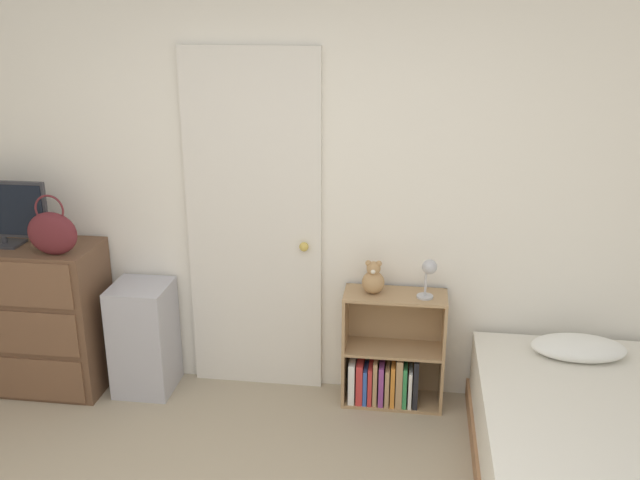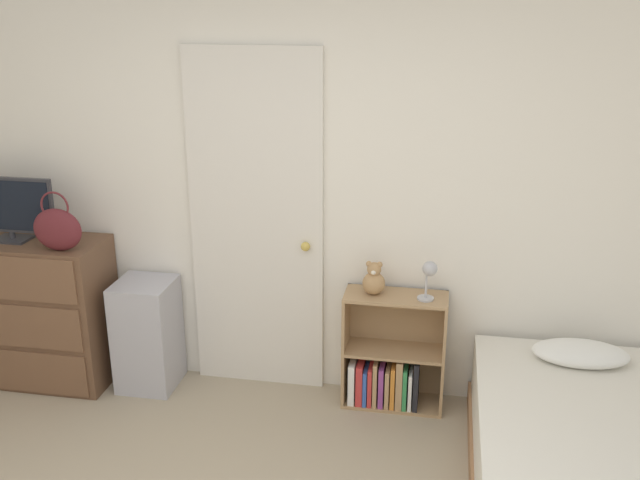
# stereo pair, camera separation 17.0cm
# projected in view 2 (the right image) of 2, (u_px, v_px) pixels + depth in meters

# --- Properties ---
(wall_back) EXTENTS (10.00, 0.06, 2.55)m
(wall_back) POSITION_uv_depth(u_px,v_px,m) (296.00, 189.00, 4.21)
(wall_back) COLOR white
(wall_back) RESTS_ON ground_plane
(door_closed) EXTENTS (0.81, 0.09, 2.10)m
(door_closed) POSITION_uv_depth(u_px,v_px,m) (257.00, 225.00, 4.27)
(door_closed) COLOR silver
(door_closed) RESTS_ON ground_plane
(dresser) EXTENTS (1.04, 0.45, 0.94)m
(dresser) POSITION_uv_depth(u_px,v_px,m) (28.00, 310.00, 4.51)
(dresser) COLOR brown
(dresser) RESTS_ON ground_plane
(tv) EXTENTS (0.59, 0.16, 0.40)m
(tv) POSITION_uv_depth(u_px,v_px,m) (8.00, 208.00, 4.28)
(tv) COLOR #2D2D33
(tv) RESTS_ON dresser
(handbag) EXTENTS (0.30, 0.12, 0.36)m
(handbag) POSITION_uv_depth(u_px,v_px,m) (57.00, 229.00, 4.13)
(handbag) COLOR #591E23
(handbag) RESTS_ON dresser
(storage_bin) EXTENTS (0.35, 0.35, 0.70)m
(storage_bin) POSITION_uv_depth(u_px,v_px,m) (148.00, 334.00, 4.45)
(storage_bin) COLOR #ADADB7
(storage_bin) RESTS_ON ground_plane
(bookshelf) EXTENTS (0.60, 0.25, 0.71)m
(bookshelf) POSITION_uv_depth(u_px,v_px,m) (389.00, 365.00, 4.27)
(bookshelf) COLOR tan
(bookshelf) RESTS_ON ground_plane
(teddy_bear) EXTENTS (0.13, 0.13, 0.20)m
(teddy_bear) POSITION_uv_depth(u_px,v_px,m) (374.00, 280.00, 4.11)
(teddy_bear) COLOR tan
(teddy_bear) RESTS_ON bookshelf
(desk_lamp) EXTENTS (0.11, 0.10, 0.24)m
(desk_lamp) POSITION_uv_depth(u_px,v_px,m) (429.00, 274.00, 4.00)
(desk_lamp) COLOR #B2B2B7
(desk_lamp) RESTS_ON bookshelf
(bed) EXTENTS (1.15, 1.83, 0.56)m
(bed) POSITION_uv_depth(u_px,v_px,m) (595.00, 469.00, 3.38)
(bed) COLOR #996B47
(bed) RESTS_ON ground_plane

